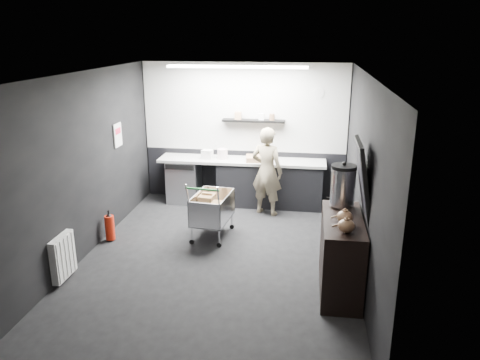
# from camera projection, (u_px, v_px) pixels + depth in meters

# --- Properties ---
(floor) EXTENTS (5.50, 5.50, 0.00)m
(floor) POSITION_uv_depth(u_px,v_px,m) (218.00, 260.00, 6.95)
(floor) COLOR black
(floor) RESTS_ON ground
(ceiling) EXTENTS (5.50, 5.50, 0.00)m
(ceiling) POSITION_uv_depth(u_px,v_px,m) (215.00, 74.00, 6.14)
(ceiling) COLOR silver
(ceiling) RESTS_ON wall_back
(wall_back) EXTENTS (5.50, 0.00, 5.50)m
(wall_back) POSITION_uv_depth(u_px,v_px,m) (244.00, 133.00, 9.14)
(wall_back) COLOR black
(wall_back) RESTS_ON floor
(wall_front) EXTENTS (5.50, 0.00, 5.50)m
(wall_front) POSITION_uv_depth(u_px,v_px,m) (153.00, 265.00, 3.95)
(wall_front) COLOR black
(wall_front) RESTS_ON floor
(wall_left) EXTENTS (0.00, 5.50, 5.50)m
(wall_left) POSITION_uv_depth(u_px,v_px,m) (82.00, 167.00, 6.82)
(wall_left) COLOR black
(wall_left) RESTS_ON floor
(wall_right) EXTENTS (0.00, 5.50, 5.50)m
(wall_right) POSITION_uv_depth(u_px,v_px,m) (363.00, 179.00, 6.26)
(wall_right) COLOR black
(wall_right) RESTS_ON floor
(kitchen_wall_panel) EXTENTS (3.95, 0.02, 1.70)m
(kitchen_wall_panel) POSITION_uv_depth(u_px,v_px,m) (244.00, 108.00, 8.97)
(kitchen_wall_panel) COLOR silver
(kitchen_wall_panel) RESTS_ON wall_back
(dado_panel) EXTENTS (3.95, 0.02, 1.00)m
(dado_panel) POSITION_uv_depth(u_px,v_px,m) (244.00, 175.00, 9.37)
(dado_panel) COLOR black
(dado_panel) RESTS_ON wall_back
(floating_shelf) EXTENTS (1.20, 0.22, 0.04)m
(floating_shelf) POSITION_uv_depth(u_px,v_px,m) (254.00, 121.00, 8.90)
(floating_shelf) COLOR black
(floating_shelf) RESTS_ON wall_back
(wall_clock) EXTENTS (0.20, 0.03, 0.20)m
(wall_clock) POSITION_uv_depth(u_px,v_px,m) (319.00, 93.00, 8.67)
(wall_clock) COLOR silver
(wall_clock) RESTS_ON wall_back
(poster) EXTENTS (0.02, 0.30, 0.40)m
(poster) POSITION_uv_depth(u_px,v_px,m) (118.00, 135.00, 7.99)
(poster) COLOR silver
(poster) RESTS_ON wall_left
(poster_red_band) EXTENTS (0.02, 0.22, 0.10)m
(poster_red_band) POSITION_uv_depth(u_px,v_px,m) (118.00, 131.00, 7.97)
(poster_red_band) COLOR red
(poster_red_band) RESTS_ON poster
(radiator) EXTENTS (0.10, 0.50, 0.60)m
(radiator) POSITION_uv_depth(u_px,v_px,m) (63.00, 257.00, 6.27)
(radiator) COLOR silver
(radiator) RESTS_ON wall_left
(ceiling_strip) EXTENTS (2.40, 0.20, 0.04)m
(ceiling_strip) POSITION_uv_depth(u_px,v_px,m) (237.00, 67.00, 7.89)
(ceiling_strip) COLOR white
(ceiling_strip) RESTS_ON ceiling
(prep_counter) EXTENTS (3.20, 0.61, 0.90)m
(prep_counter) POSITION_uv_depth(u_px,v_px,m) (248.00, 182.00, 9.07)
(prep_counter) COLOR black
(prep_counter) RESTS_ON floor
(person) EXTENTS (0.69, 0.57, 1.63)m
(person) POSITION_uv_depth(u_px,v_px,m) (267.00, 171.00, 8.49)
(person) COLOR #C2B99A
(person) RESTS_ON floor
(shopping_cart) EXTENTS (0.62, 0.95, 0.99)m
(shopping_cart) POSITION_uv_depth(u_px,v_px,m) (212.00, 210.00, 7.61)
(shopping_cart) COLOR silver
(shopping_cart) RESTS_ON floor
(sideboard) EXTENTS (0.57, 1.32, 1.98)m
(sideboard) POSITION_uv_depth(u_px,v_px,m) (342.00, 244.00, 6.01)
(sideboard) COLOR black
(sideboard) RESTS_ON floor
(fire_extinguisher) EXTENTS (0.15, 0.15, 0.50)m
(fire_extinguisher) POSITION_uv_depth(u_px,v_px,m) (110.00, 227.00, 7.52)
(fire_extinguisher) COLOR red
(fire_extinguisher) RESTS_ON floor
(cardboard_box) EXTENTS (0.51, 0.41, 0.09)m
(cardboard_box) POSITION_uv_depth(u_px,v_px,m) (258.00, 158.00, 8.85)
(cardboard_box) COLOR #A37A57
(cardboard_box) RESTS_ON prep_counter
(pink_tub) EXTENTS (0.19, 0.19, 0.19)m
(pink_tub) POSITION_uv_depth(u_px,v_px,m) (222.00, 154.00, 8.98)
(pink_tub) COLOR silver
(pink_tub) RESTS_ON prep_counter
(white_container) EXTENTS (0.22, 0.18, 0.17)m
(white_container) POSITION_uv_depth(u_px,v_px,m) (207.00, 154.00, 8.98)
(white_container) COLOR silver
(white_container) RESTS_ON prep_counter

